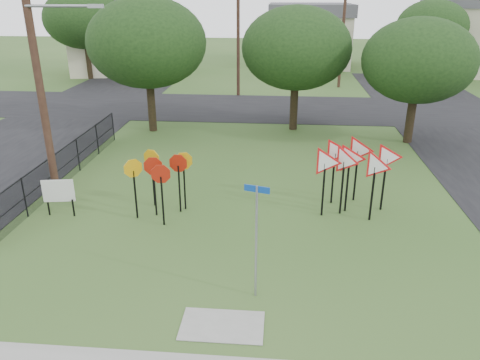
% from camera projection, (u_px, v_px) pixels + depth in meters
% --- Properties ---
extents(ground, '(140.00, 140.00, 0.00)m').
position_uv_depth(ground, '(232.00, 271.00, 13.45)').
color(ground, '#2D4F1D').
extents(street_left, '(8.00, 50.00, 0.02)m').
position_uv_depth(street_left, '(17.00, 149.00, 23.63)').
color(street_left, black).
rests_on(street_left, ground).
extents(street_far, '(60.00, 8.00, 0.02)m').
position_uv_depth(street_far, '(262.00, 108.00, 31.89)').
color(street_far, black).
rests_on(street_far, ground).
extents(curb_pad, '(2.00, 1.20, 0.02)m').
position_uv_depth(curb_pad, '(222.00, 326.00, 11.23)').
color(curb_pad, gray).
rests_on(curb_pad, ground).
extents(street_name_sign, '(0.63, 0.20, 3.14)m').
position_uv_depth(street_name_sign, '(256.00, 236.00, 11.69)').
color(street_name_sign, gray).
rests_on(street_name_sign, ground).
extents(stop_sign_cluster, '(2.17, 1.71, 2.21)m').
position_uv_depth(stop_sign_cluster, '(161.00, 171.00, 16.25)').
color(stop_sign_cluster, black).
rests_on(stop_sign_cluster, ground).
extents(yield_sign_cluster, '(3.33, 2.16, 2.60)m').
position_uv_depth(yield_sign_cluster, '(353.00, 161.00, 16.43)').
color(yield_sign_cluster, black).
rests_on(yield_sign_cluster, ground).
extents(info_board, '(1.09, 0.22, 1.37)m').
position_uv_depth(info_board, '(58.00, 192.00, 16.39)').
color(info_board, black).
rests_on(info_board, ground).
extents(utility_pole_main, '(3.55, 0.33, 10.00)m').
position_uv_depth(utility_pole_main, '(37.00, 61.00, 16.21)').
color(utility_pole_main, '#3F281D').
rests_on(utility_pole_main, ground).
extents(far_pole_a, '(1.40, 0.24, 9.00)m').
position_uv_depth(far_pole_a, '(238.00, 33.00, 34.01)').
color(far_pole_a, '#3F281D').
rests_on(far_pole_a, ground).
extents(far_pole_b, '(1.40, 0.24, 8.50)m').
position_uv_depth(far_pole_b, '(343.00, 32.00, 37.15)').
color(far_pole_b, '#3F281D').
rests_on(far_pole_b, ground).
extents(far_pole_c, '(1.40, 0.24, 9.00)m').
position_uv_depth(far_pole_c, '(152.00, 26.00, 40.19)').
color(far_pole_c, '#3F281D').
rests_on(far_pole_c, ground).
extents(fence_run, '(0.05, 11.55, 1.50)m').
position_uv_depth(fence_run, '(67.00, 163.00, 19.53)').
color(fence_run, black).
rests_on(fence_run, ground).
extents(house_left, '(10.58, 8.88, 7.20)m').
position_uv_depth(house_left, '(122.00, 33.00, 44.56)').
color(house_left, beige).
rests_on(house_left, ground).
extents(house_mid, '(8.40, 8.40, 6.20)m').
position_uv_depth(house_mid, '(309.00, 35.00, 48.84)').
color(house_mid, beige).
rests_on(house_mid, ground).
extents(house_right, '(8.30, 8.30, 7.20)m').
position_uv_depth(house_right, '(462.00, 34.00, 43.83)').
color(house_right, beige).
rests_on(house_right, ground).
extents(tree_near_left, '(6.40, 6.40, 7.27)m').
position_uv_depth(tree_near_left, '(147.00, 43.00, 25.01)').
color(tree_near_left, black).
rests_on(tree_near_left, ground).
extents(tree_near_mid, '(6.00, 6.00, 6.80)m').
position_uv_depth(tree_near_mid, '(296.00, 48.00, 25.41)').
color(tree_near_mid, black).
rests_on(tree_near_mid, ground).
extents(tree_near_right, '(5.60, 5.60, 6.33)m').
position_uv_depth(tree_near_right, '(419.00, 61.00, 23.20)').
color(tree_near_right, black).
rests_on(tree_near_right, ground).
extents(tree_far_left, '(6.80, 6.80, 7.73)m').
position_uv_depth(tree_far_left, '(84.00, 19.00, 40.45)').
color(tree_far_left, black).
rests_on(tree_far_left, ground).
extents(tree_far_right, '(6.00, 6.00, 6.80)m').
position_uv_depth(tree_far_right, '(432.00, 27.00, 40.13)').
color(tree_far_right, black).
rests_on(tree_far_right, ground).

